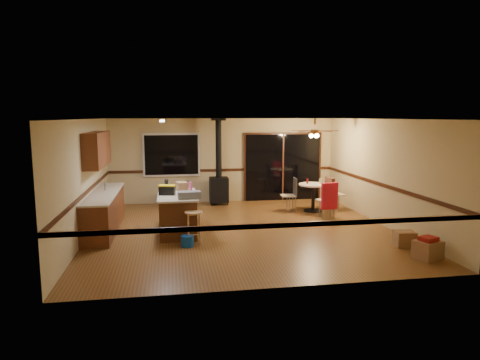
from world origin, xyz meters
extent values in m
plane|color=brown|center=(0.00, 0.00, 0.00)|extent=(7.00, 7.00, 0.00)
plane|color=silver|center=(0.00, 0.00, 2.60)|extent=(7.00, 7.00, 0.00)
plane|color=tan|center=(0.00, 3.50, 1.30)|extent=(7.00, 0.00, 7.00)
plane|color=tan|center=(0.00, -3.50, 1.30)|extent=(7.00, 0.00, 7.00)
plane|color=tan|center=(-3.50, 0.00, 1.30)|extent=(0.00, 7.00, 7.00)
plane|color=tan|center=(3.50, 0.00, 1.30)|extent=(0.00, 7.00, 7.00)
cube|color=black|center=(-1.60, 3.45, 1.50)|extent=(1.72, 0.10, 1.32)
cube|color=black|center=(1.90, 3.45, 1.05)|extent=(2.52, 0.10, 2.10)
cube|color=#612F18|center=(-3.20, 0.50, 0.43)|extent=(0.60, 3.00, 0.86)
cube|color=beige|center=(-3.20, 0.50, 0.88)|extent=(0.64, 3.04, 0.04)
cube|color=#612F18|center=(-3.33, 0.70, 1.90)|extent=(0.35, 2.00, 0.80)
cube|color=#4F2913|center=(-1.50, 0.00, 0.43)|extent=(0.80, 1.60, 0.86)
cube|color=beige|center=(-1.50, 0.00, 0.88)|extent=(0.88, 1.68, 0.04)
cube|color=black|center=(-0.20, 3.05, 0.46)|extent=(0.55, 0.50, 0.75)
cylinder|color=black|center=(-0.20, 3.05, 1.71)|extent=(0.18, 0.18, 1.77)
cylinder|color=brown|center=(2.32, 1.67, 2.25)|extent=(0.24, 0.24, 0.10)
cylinder|color=brown|center=(2.32, 1.67, 2.52)|extent=(0.05, 0.05, 0.16)
sphere|color=#FFD88C|center=(2.32, 1.67, 2.13)|extent=(0.16, 0.16, 0.16)
cube|color=white|center=(-1.80, 0.30, 2.56)|extent=(0.10, 1.20, 0.04)
cube|color=slate|center=(-1.25, -0.52, 0.98)|extent=(0.50, 0.30, 0.15)
cube|color=black|center=(-1.73, -0.02, 1.00)|extent=(0.38, 0.26, 0.19)
cube|color=gold|center=(-1.73, -0.02, 1.11)|extent=(0.39, 0.26, 0.03)
cube|color=brown|center=(-1.38, 0.46, 1.00)|extent=(0.29, 0.36, 0.21)
cylinder|color=black|center=(-1.74, 0.35, 1.05)|extent=(0.11, 0.11, 0.30)
cylinder|color=#D84C8C|center=(-1.18, 0.28, 1.02)|extent=(0.08, 0.08, 0.23)
cylinder|color=white|center=(-1.38, 0.62, 0.99)|extent=(0.07, 0.07, 0.17)
cylinder|color=tan|center=(-1.18, -0.91, 0.34)|extent=(0.47, 0.47, 0.69)
cylinder|color=#0D48B8|center=(-1.33, -1.09, 0.11)|extent=(0.31, 0.31, 0.22)
cylinder|color=black|center=(2.32, 1.67, 0.02)|extent=(0.52, 0.52, 0.04)
cylinder|color=black|center=(2.32, 1.67, 0.39)|extent=(0.10, 0.10, 0.70)
cylinder|color=beige|center=(2.32, 1.67, 0.76)|extent=(0.83, 0.83, 0.04)
cylinder|color=#590C14|center=(2.17, 1.77, 0.85)|extent=(0.07, 0.07, 0.14)
cylinder|color=beige|center=(2.50, 1.62, 0.86)|extent=(0.08, 0.08, 0.15)
cube|color=tan|center=(1.62, 1.77, 0.45)|extent=(0.43, 0.43, 0.03)
cube|color=slate|center=(1.81, 1.75, 0.70)|extent=(0.06, 0.40, 0.50)
cube|color=tan|center=(2.42, 0.97, 0.45)|extent=(0.45, 0.45, 0.03)
cube|color=slate|center=(2.44, 0.78, 0.70)|extent=(0.40, 0.08, 0.50)
cube|color=red|center=(2.45, 0.76, 0.60)|extent=(0.45, 0.16, 0.70)
cube|color=tan|center=(3.02, 1.72, 0.45)|extent=(0.43, 0.43, 0.03)
cube|color=slate|center=(2.83, 1.70, 0.70)|extent=(0.06, 0.40, 0.50)
cube|color=#402318|center=(2.81, 1.70, 0.60)|extent=(0.14, 0.45, 0.70)
cube|color=brown|center=(-1.70, 3.10, 0.22)|extent=(0.64, 0.55, 0.44)
cube|color=brown|center=(3.10, -2.62, 0.18)|extent=(0.57, 0.52, 0.35)
cube|color=brown|center=(3.10, -1.81, 0.16)|extent=(0.43, 0.38, 0.32)
cube|color=maroon|center=(3.10, -2.62, 0.39)|extent=(0.37, 0.34, 0.08)
camera|label=1|loc=(-1.64, -9.69, 2.66)|focal=32.00mm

